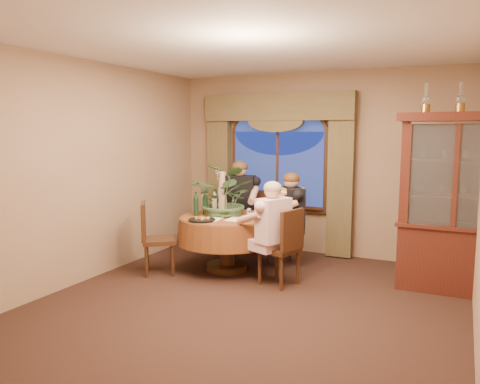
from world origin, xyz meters
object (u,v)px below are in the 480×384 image
at_px(dining_table, 227,243).
at_px(wine_bottle_4, 196,204).
at_px(oil_lamp_center, 461,97).
at_px(olive_bowl, 225,216).
at_px(chair_back_right, 284,232).
at_px(stoneware_vase, 223,205).
at_px(person_scarf, 292,220).
at_px(chair_right, 279,247).
at_px(china_cabinet, 454,204).
at_px(wine_bottle_0, 203,202).
at_px(oil_lamp_left, 426,98).
at_px(person_back, 240,207).
at_px(centerpiece_plant, 226,172).
at_px(chair_front_left, 159,238).
at_px(wine_bottle_2, 214,203).
at_px(person_pink, 273,234).
at_px(wine_bottle_1, 205,203).
at_px(wine_bottle_3, 216,202).
at_px(chair_back, 251,222).

height_order(dining_table, wine_bottle_4, wine_bottle_4).
relative_size(oil_lamp_center, olive_bowl, 2.45).
xyz_separation_m(chair_back_right, stoneware_vase, (-0.74, -0.49, 0.40)).
height_order(oil_lamp_center, person_scarf, oil_lamp_center).
xyz_separation_m(oil_lamp_center, chair_right, (-1.94, -0.65, -1.82)).
bearing_deg(wine_bottle_4, stoneware_vase, 37.64).
height_order(oil_lamp_center, olive_bowl, oil_lamp_center).
distance_m(china_cabinet, olive_bowl, 2.85).
xyz_separation_m(person_scarf, wine_bottle_0, (-1.16, -0.48, 0.24)).
relative_size(oil_lamp_center, chair_back_right, 0.35).
distance_m(oil_lamp_left, wine_bottle_4, 3.22).
height_order(person_back, olive_bowl, person_back).
bearing_deg(wine_bottle_0, centerpiece_plant, 12.09).
bearing_deg(chair_front_left, chair_right, 63.98).
distance_m(olive_bowl, wine_bottle_0, 0.48).
bearing_deg(wine_bottle_2, wine_bottle_0, 165.50).
xyz_separation_m(oil_lamp_left, person_pink, (-1.61, -0.76, -1.64)).
bearing_deg(person_scarf, wine_bottle_1, 80.26).
height_order(person_back, wine_bottle_2, person_back).
relative_size(oil_lamp_center, wine_bottle_4, 1.03).
bearing_deg(wine_bottle_0, wine_bottle_3, 26.76).
bearing_deg(wine_bottle_1, chair_front_left, -127.58).
distance_m(dining_table, centerpiece_plant, 0.99).
bearing_deg(chair_right, wine_bottle_1, 94.60).
distance_m(dining_table, chair_back_right, 0.87).
height_order(person_pink, wine_bottle_3, person_pink).
distance_m(chair_back, wine_bottle_2, 1.07).
height_order(chair_back, wine_bottle_3, wine_bottle_3).
bearing_deg(wine_bottle_2, oil_lamp_center, 6.63).
xyz_separation_m(wine_bottle_0, wine_bottle_3, (0.16, 0.08, 0.00)).
relative_size(china_cabinet, wine_bottle_0, 6.44).
distance_m(oil_lamp_center, wine_bottle_0, 3.53).
relative_size(centerpiece_plant, wine_bottle_0, 3.07).
bearing_deg(person_pink, stoneware_vase, 87.40).
height_order(chair_right, person_pink, person_pink).
relative_size(chair_back_right, person_pink, 0.73).
height_order(person_pink, wine_bottle_1, person_pink).
height_order(person_back, stoneware_vase, person_back).
bearing_deg(wine_bottle_3, chair_right, -21.15).
bearing_deg(wine_bottle_0, oil_lamp_center, 5.27).
xyz_separation_m(oil_lamp_left, olive_bowl, (-2.43, -0.46, -1.53)).
bearing_deg(oil_lamp_left, dining_table, -171.06).
distance_m(china_cabinet, chair_front_left, 3.73).
xyz_separation_m(centerpiece_plant, wine_bottle_1, (-0.25, -0.16, -0.43)).
distance_m(oil_lamp_center, wine_bottle_1, 3.46).
bearing_deg(person_pink, oil_lamp_center, -44.81).
relative_size(chair_back, wine_bottle_0, 2.91).
relative_size(olive_bowl, wine_bottle_3, 0.42).
relative_size(person_back, wine_bottle_0, 4.43).
distance_m(chair_back_right, person_back, 0.92).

